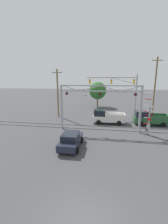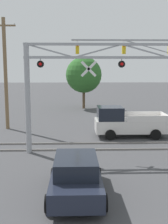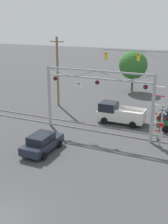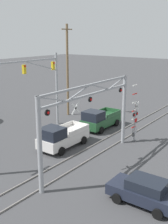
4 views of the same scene
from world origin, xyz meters
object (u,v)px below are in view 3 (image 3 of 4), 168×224
crossing_gantry (97,94)px  sedan_waiting (42,143)px  pickup_truck_lead (119,114)px  background_tree_beyond_span (133,65)px  crossing_signal_mast (161,126)px  traffic_signal_span (159,69)px  utility_pole_left (58,71)px

crossing_gantry → sedan_waiting: size_ratio=2.59×
pickup_truck_lead → background_tree_beyond_span: bearing=99.9°
crossing_gantry → background_tree_beyond_span: (-1.53, 18.15, 0.13)m
pickup_truck_lead → background_tree_beyond_span: (-2.53, 14.47, 3.04)m
pickup_truck_lead → crossing_signal_mast: bearing=-40.5°
crossing_signal_mast → background_tree_beyond_span: background_tree_beyond_span is taller
crossing_signal_mast → sedan_waiting: (-8.63, -4.95, -1.10)m
traffic_signal_span → background_tree_beyond_span: size_ratio=1.45×
utility_pole_left → background_tree_beyond_span: bearing=60.9°
sedan_waiting → utility_pole_left: 13.86m
crossing_gantry → background_tree_beyond_span: bearing=94.8°
crossing_signal_mast → traffic_signal_span: (-2.17, 9.23, 3.36)m
traffic_signal_span → pickup_truck_lead: bearing=-121.0°
crossing_gantry → traffic_signal_span: bearing=65.3°
crossing_gantry → background_tree_beyond_span: size_ratio=1.73×
crossing_gantry → utility_pole_left: size_ratio=1.25×
sedan_waiting → utility_pole_left: bearing=113.9°
pickup_truck_lead → utility_pole_left: 10.03m
crossing_gantry → crossing_signal_mast: bearing=-6.3°
pickup_truck_lead → utility_pole_left: (-8.96, 2.91, 3.44)m
crossing_signal_mast → traffic_signal_span: size_ratio=0.59×
utility_pole_left → crossing_signal_mast: bearing=-27.4°
traffic_signal_span → utility_pole_left: size_ratio=1.05×
pickup_truck_lead → sedan_waiting: pickup_truck_lead is taller
crossing_signal_mast → traffic_signal_span: traffic_signal_span is taller
crossing_gantry → sedan_waiting: (-2.53, -5.63, -3.11)m
crossing_signal_mast → traffic_signal_span: 10.05m
sedan_waiting → traffic_signal_span: bearing=65.5°
utility_pole_left → background_tree_beyond_span: utility_pole_left is taller
crossing_gantry → crossing_signal_mast: 6.45m
crossing_signal_mast → utility_pole_left: (-14.05, 7.27, 2.54)m
sedan_waiting → pickup_truck_lead: bearing=69.2°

